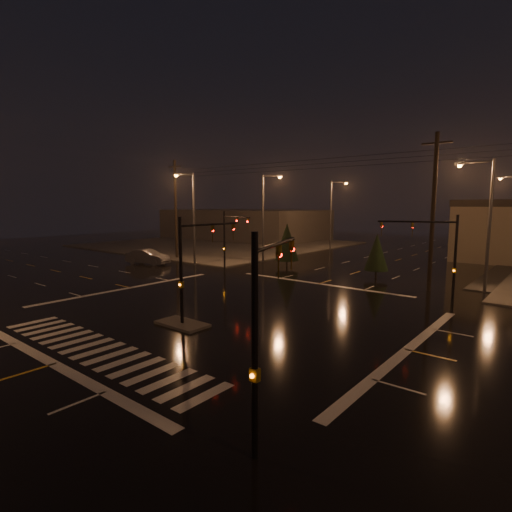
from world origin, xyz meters
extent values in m
plane|color=black|center=(0.00, 0.00, 0.00)|extent=(140.00, 140.00, 0.00)
cube|color=#474540|center=(-30.00, 30.00, 0.06)|extent=(36.00, 36.00, 0.12)
cube|color=#474540|center=(0.00, -4.00, 0.07)|extent=(3.00, 1.60, 0.15)
cube|color=beige|center=(0.00, -9.00, 0.01)|extent=(15.00, 2.60, 0.01)
cube|color=beige|center=(0.00, -11.00, 0.01)|extent=(16.00, 0.50, 0.01)
cube|color=beige|center=(0.00, 11.00, 0.01)|extent=(16.00, 0.50, 0.01)
cube|color=#46403D|center=(-35.00, 42.00, 2.80)|extent=(30.00, 18.00, 5.60)
cylinder|color=black|center=(0.00, -4.00, 3.00)|extent=(0.18, 0.18, 6.00)
cylinder|color=black|center=(0.00, -1.75, 5.50)|extent=(0.12, 4.50, 0.12)
imported|color=#594707|center=(0.00, 0.27, 5.45)|extent=(0.16, 0.20, 1.00)
cube|color=#594707|center=(0.00, -4.00, 2.30)|extent=(0.25, 0.18, 0.35)
cylinder|color=black|center=(10.50, 10.50, 3.00)|extent=(0.18, 0.18, 6.00)
cylinder|color=black|center=(8.15, 9.64, 5.50)|extent=(4.74, 1.82, 0.12)
imported|color=#594707|center=(6.04, 8.88, 5.45)|extent=(0.24, 0.22, 1.00)
cube|color=#594707|center=(10.50, 10.50, 2.30)|extent=(0.25, 0.18, 0.35)
cylinder|color=black|center=(-10.50, 10.50, 3.00)|extent=(0.18, 0.18, 6.00)
cylinder|color=black|center=(-8.15, 9.64, 5.50)|extent=(4.74, 1.82, 0.12)
imported|color=#594707|center=(-6.04, 8.88, 5.45)|extent=(0.24, 0.22, 1.00)
cube|color=#594707|center=(-10.50, 10.50, 2.30)|extent=(0.25, 0.18, 0.35)
cylinder|color=black|center=(10.50, -10.50, 3.00)|extent=(0.18, 0.18, 6.00)
cylinder|color=black|center=(9.82, -8.62, 5.50)|extent=(1.48, 3.80, 0.12)
imported|color=#594707|center=(9.20, -6.93, 5.45)|extent=(0.22, 0.24, 1.00)
cube|color=#594707|center=(10.50, -10.50, 2.30)|extent=(0.25, 0.18, 0.35)
cylinder|color=#38383A|center=(-11.50, 18.00, 5.00)|extent=(0.24, 0.24, 10.00)
cylinder|color=#38383A|center=(-10.30, 18.00, 9.80)|extent=(2.40, 0.14, 0.14)
cube|color=#38383A|center=(-9.20, 18.00, 9.75)|extent=(0.70, 0.30, 0.18)
sphere|color=orange|center=(-9.20, 18.00, 9.62)|extent=(0.32, 0.32, 0.32)
cylinder|color=#38383A|center=(-11.50, 34.00, 5.00)|extent=(0.24, 0.24, 10.00)
cylinder|color=#38383A|center=(-10.30, 34.00, 9.80)|extent=(2.40, 0.14, 0.14)
cube|color=#38383A|center=(-9.20, 34.00, 9.75)|extent=(0.70, 0.30, 0.18)
sphere|color=orange|center=(-9.20, 34.00, 9.62)|extent=(0.32, 0.32, 0.32)
cylinder|color=#38383A|center=(11.50, 16.00, 5.00)|extent=(0.24, 0.24, 10.00)
cylinder|color=#38383A|center=(10.30, 16.00, 9.80)|extent=(2.40, 0.14, 0.14)
cube|color=#38383A|center=(9.20, 16.00, 9.75)|extent=(0.70, 0.30, 0.18)
sphere|color=orange|center=(9.20, 16.00, 9.62)|extent=(0.32, 0.32, 0.32)
cylinder|color=#38383A|center=(10.30, 36.00, 9.80)|extent=(2.40, 0.14, 0.14)
cube|color=#38383A|center=(9.20, 36.00, 9.75)|extent=(0.70, 0.30, 0.18)
sphere|color=orange|center=(9.20, 36.00, 9.62)|extent=(0.32, 0.32, 0.32)
cylinder|color=#38383A|center=(-16.00, 11.50, 5.00)|extent=(0.24, 0.24, 10.00)
cylinder|color=#38383A|center=(-16.00, 10.30, 9.80)|extent=(0.14, 2.40, 0.14)
cube|color=#38383A|center=(-16.00, 9.20, 9.75)|extent=(0.30, 0.70, 0.18)
sphere|color=orange|center=(-16.00, 9.20, 9.62)|extent=(0.32, 0.32, 0.32)
cylinder|color=black|center=(-22.00, 14.00, 6.00)|extent=(0.32, 0.32, 12.00)
cube|color=black|center=(-22.00, 14.00, 11.20)|extent=(2.20, 0.12, 0.12)
cylinder|color=black|center=(8.00, 14.00, 6.00)|extent=(0.32, 0.32, 12.00)
cube|color=black|center=(8.00, 14.00, 11.20)|extent=(2.20, 0.12, 0.12)
cylinder|color=black|center=(-7.40, 16.91, 0.35)|extent=(0.18, 0.18, 0.70)
cone|color=black|center=(-7.40, 16.91, 2.71)|extent=(2.57, 2.57, 4.01)
cylinder|color=black|center=(2.62, 16.69, 0.35)|extent=(0.18, 0.18, 0.70)
cone|color=black|center=(2.62, 16.69, 2.38)|extent=(2.15, 2.15, 3.36)
imported|color=#56585D|center=(-20.55, 8.62, 0.83)|extent=(5.34, 3.09, 1.66)
camera|label=1|loc=(16.70, -18.11, 6.66)|focal=28.00mm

